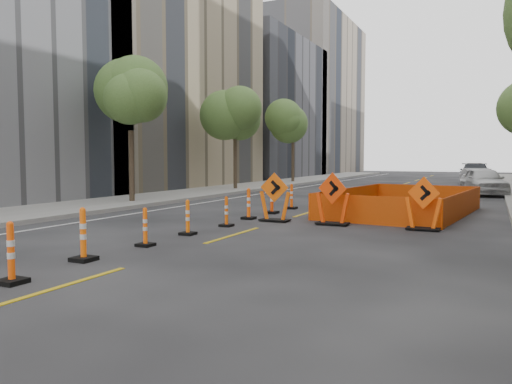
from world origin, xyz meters
The scene contains 23 objects.
ground_plane centered at (0.00, 0.00, 0.00)m, with size 140.00×140.00×0.00m, color black.
sidewalk_left centered at (-9.00, 12.00, 0.07)m, with size 4.00×90.00×0.15m, color gray.
bld_left_c centered at (-17.00, 20.80, 13.00)m, with size 12.00×18.00×26.00m, color tan.
bld_left_d centered at (-17.00, 39.20, 7.00)m, with size 12.00×16.00×14.00m, color #4C4C51.
bld_left_e centered at (-17.00, 55.60, 10.00)m, with size 12.00×20.00×20.00m, color gray.
tree_l_b centered at (-8.40, 10.00, 4.53)m, with size 2.80×2.80×5.95m.
tree_l_c centered at (-8.40, 20.00, 4.53)m, with size 2.80×2.80×5.95m.
tree_l_d centered at (-8.40, 30.00, 4.53)m, with size 2.80×2.80×5.95m.
channelizer_1 centered at (-0.90, -2.20, 0.53)m, with size 0.42×0.42×1.05m, color #FF510A, non-canonical shape.
channelizer_2 centered at (-1.18, -0.30, 0.55)m, with size 0.43×0.43×1.10m, color #FF600A, non-canonical shape.
channelizer_3 centered at (-1.10, 1.60, 0.46)m, with size 0.37×0.37×0.93m, color #FF5D0A, non-canonical shape.
channelizer_4 centered at (-1.15, 3.50, 0.48)m, with size 0.38×0.38×0.97m, color #F9640A, non-canonical shape.
channelizer_5 centered at (-1.00, 5.40, 0.46)m, with size 0.36×0.36×0.93m, color #D85009, non-canonical shape.
channelizer_6 centered at (-1.18, 7.30, 0.53)m, with size 0.42×0.42×1.06m, color #FF550A, non-canonical shape.
channelizer_7 centered at (-1.15, 9.20, 0.57)m, with size 0.45×0.45×1.13m, color #DE3B09, non-canonical shape.
channelizer_8 centered at (-1.10, 11.10, 0.52)m, with size 0.41×0.41×1.03m, color #F64F0A, non-canonical shape.
chevron_sign_left centered at (-0.14, 7.14, 0.81)m, with size 1.07×0.64×1.61m, color #E65609, non-canonical shape.
chevron_sign_center centered at (1.82, 7.13, 0.82)m, with size 1.09×0.66×1.64m, color #EE3D0A, non-canonical shape.
chevron_sign_right centered at (4.53, 7.15, 0.78)m, with size 1.04×0.62×1.56m, color #FF530A, non-canonical shape.
safety_fence centered at (3.30, 11.28, 0.45)m, with size 4.26×7.24×0.91m, color #D8440B, non-canonical shape.
parked_car_near centered at (5.84, 22.70, 0.78)m, with size 1.84×4.58×1.56m, color silver.
parked_car_mid centered at (5.39, 27.70, 0.69)m, with size 1.47×4.22×1.39m, color #A2A1A6.
parked_car_far centered at (5.01, 35.75, 0.83)m, with size 2.32×5.71×1.66m, color black.
Camera 1 is at (6.32, -7.85, 2.11)m, focal length 35.00 mm.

